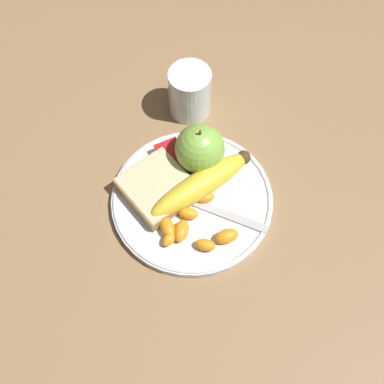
% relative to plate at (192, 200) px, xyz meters
% --- Properties ---
extents(ground_plane, '(3.00, 3.00, 0.00)m').
position_rel_plate_xyz_m(ground_plane, '(0.00, 0.00, -0.01)').
color(ground_plane, olive).
extents(plate, '(0.24, 0.24, 0.01)m').
position_rel_plate_xyz_m(plate, '(0.00, 0.00, 0.00)').
color(plate, silver).
rests_on(plate, ground_plane).
extents(juice_glass, '(0.07, 0.07, 0.09)m').
position_rel_plate_xyz_m(juice_glass, '(0.16, -0.07, 0.03)').
color(juice_glass, silver).
rests_on(juice_glass, ground_plane).
extents(apple, '(0.08, 0.08, 0.08)m').
position_rel_plate_xyz_m(apple, '(0.05, -0.04, 0.04)').
color(apple, '#84BC47').
rests_on(apple, plate).
extents(banana, '(0.07, 0.18, 0.04)m').
position_rel_plate_xyz_m(banana, '(0.01, -0.02, 0.02)').
color(banana, yellow).
rests_on(banana, plate).
extents(bread_slice, '(0.12, 0.12, 0.02)m').
position_rel_plate_xyz_m(bread_slice, '(0.03, 0.04, 0.02)').
color(bread_slice, '#AB8751').
rests_on(bread_slice, plate).
extents(fork, '(0.16, 0.14, 0.00)m').
position_rel_plate_xyz_m(fork, '(-0.01, 0.00, 0.01)').
color(fork, '#B2B2B7').
rests_on(fork, plate).
extents(jam_packet, '(0.05, 0.04, 0.02)m').
position_rel_plate_xyz_m(jam_packet, '(0.08, 0.00, 0.01)').
color(jam_packet, white).
rests_on(jam_packet, plate).
extents(orange_segment_0, '(0.03, 0.03, 0.02)m').
position_rel_plate_xyz_m(orange_segment_0, '(-0.05, 0.06, 0.01)').
color(orange_segment_0, orange).
rests_on(orange_segment_0, plate).
extents(orange_segment_1, '(0.04, 0.04, 0.02)m').
position_rel_plate_xyz_m(orange_segment_1, '(-0.05, 0.04, 0.01)').
color(orange_segment_1, orange).
rests_on(orange_segment_1, plate).
extents(orange_segment_2, '(0.04, 0.02, 0.02)m').
position_rel_plate_xyz_m(orange_segment_2, '(-0.03, 0.05, 0.01)').
color(orange_segment_2, orange).
rests_on(orange_segment_2, plate).
extents(orange_segment_3, '(0.02, 0.03, 0.02)m').
position_rel_plate_xyz_m(orange_segment_3, '(-0.01, -0.02, 0.01)').
color(orange_segment_3, orange).
rests_on(orange_segment_3, plate).
extents(orange_segment_4, '(0.03, 0.03, 0.02)m').
position_rel_plate_xyz_m(orange_segment_4, '(-0.02, 0.02, 0.01)').
color(orange_segment_4, orange).
rests_on(orange_segment_4, plate).
extents(orange_segment_5, '(0.03, 0.04, 0.02)m').
position_rel_plate_xyz_m(orange_segment_5, '(-0.08, -0.02, 0.01)').
color(orange_segment_5, orange).
rests_on(orange_segment_5, plate).
extents(orange_segment_6, '(0.03, 0.03, 0.02)m').
position_rel_plate_xyz_m(orange_segment_6, '(-0.08, 0.02, 0.01)').
color(orange_segment_6, orange).
rests_on(orange_segment_6, plate).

